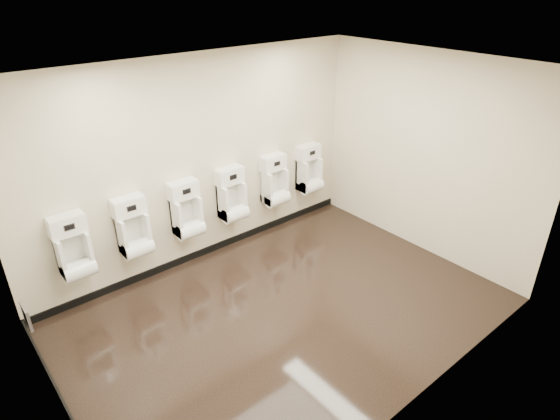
# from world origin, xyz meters

# --- Properties ---
(ground) EXTENTS (5.00, 3.50, 0.00)m
(ground) POSITION_xyz_m (0.00, 0.00, 0.00)
(ground) COLOR black
(ground) RESTS_ON ground
(ceiling) EXTENTS (5.00, 3.50, 0.00)m
(ceiling) POSITION_xyz_m (0.00, 0.00, 2.80)
(ceiling) COLOR silver
(back_wall) EXTENTS (5.00, 0.02, 2.80)m
(back_wall) POSITION_xyz_m (0.00, 1.75, 1.40)
(back_wall) COLOR beige
(back_wall) RESTS_ON ground
(front_wall) EXTENTS (5.00, 0.02, 2.80)m
(front_wall) POSITION_xyz_m (0.00, -1.75, 1.40)
(front_wall) COLOR beige
(front_wall) RESTS_ON ground
(left_wall) EXTENTS (0.02, 3.50, 2.80)m
(left_wall) POSITION_xyz_m (-2.50, 0.00, 1.40)
(left_wall) COLOR beige
(left_wall) RESTS_ON ground
(right_wall) EXTENTS (0.02, 3.50, 2.80)m
(right_wall) POSITION_xyz_m (2.50, 0.00, 1.40)
(right_wall) COLOR beige
(right_wall) RESTS_ON ground
(tile_overlay_left) EXTENTS (0.01, 3.50, 2.80)m
(tile_overlay_left) POSITION_xyz_m (-2.50, 0.00, 1.40)
(tile_overlay_left) COLOR white
(tile_overlay_left) RESTS_ON ground
(skirting_back) EXTENTS (5.00, 0.02, 0.10)m
(skirting_back) POSITION_xyz_m (0.00, 1.74, 0.05)
(skirting_back) COLOR black
(skirting_back) RESTS_ON ground
(access_panel) EXTENTS (0.04, 0.25, 0.25)m
(access_panel) POSITION_xyz_m (-2.48, 1.20, 0.50)
(access_panel) COLOR #9E9EA3
(access_panel) RESTS_ON left_wall
(urinal_0) EXTENTS (0.41, 0.30, 0.76)m
(urinal_0) POSITION_xyz_m (-1.80, 1.62, 0.81)
(urinal_0) COLOR white
(urinal_0) RESTS_ON back_wall
(urinal_1) EXTENTS (0.41, 0.30, 0.76)m
(urinal_1) POSITION_xyz_m (-1.09, 1.62, 0.81)
(urinal_1) COLOR white
(urinal_1) RESTS_ON back_wall
(urinal_2) EXTENTS (0.41, 0.30, 0.76)m
(urinal_2) POSITION_xyz_m (-0.35, 1.62, 0.81)
(urinal_2) COLOR white
(urinal_2) RESTS_ON back_wall
(urinal_3) EXTENTS (0.41, 0.30, 0.76)m
(urinal_3) POSITION_xyz_m (0.37, 1.62, 0.81)
(urinal_3) COLOR white
(urinal_3) RESTS_ON back_wall
(urinal_4) EXTENTS (0.41, 0.30, 0.76)m
(urinal_4) POSITION_xyz_m (1.15, 1.62, 0.81)
(urinal_4) COLOR white
(urinal_4) RESTS_ON back_wall
(urinal_5) EXTENTS (0.41, 0.30, 0.76)m
(urinal_5) POSITION_xyz_m (1.85, 1.62, 0.81)
(urinal_5) COLOR white
(urinal_5) RESTS_ON back_wall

